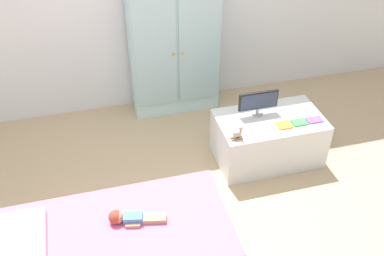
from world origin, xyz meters
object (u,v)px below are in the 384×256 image
at_px(bed, 116,242).
at_px(book_purple, 314,120).
at_px(tv_monitor, 258,101).
at_px(tv_stand, 268,138).
at_px(book_green, 299,122).
at_px(wardrobe, 174,46).
at_px(book_orange, 284,125).
at_px(rocking_horse_toy, 238,133).
at_px(doll, 127,218).

distance_m(bed, book_purple, 1.85).
bearing_deg(tv_monitor, book_purple, -26.09).
bearing_deg(tv_stand, bed, -154.02).
bearing_deg(book_green, wardrobe, 125.31).
xyz_separation_m(wardrobe, tv_stand, (0.58, -0.99, -0.47)).
height_order(wardrobe, book_purple, wardrobe).
bearing_deg(book_orange, rocking_horse_toy, -171.13).
bearing_deg(bed, book_orange, 21.05).
height_order(doll, tv_stand, tv_stand).
height_order(wardrobe, tv_stand, wardrobe).
xyz_separation_m(bed, doll, (0.10, 0.06, 0.15)).
relative_size(bed, doll, 4.08).
bearing_deg(tv_monitor, wardrobe, 118.95).
bearing_deg(book_green, doll, -161.54).
xyz_separation_m(tv_monitor, book_purple, (0.42, -0.21, -0.12)).
height_order(book_orange, book_green, book_green).
bearing_deg(book_purple, rocking_horse_toy, -174.59).
xyz_separation_m(rocking_horse_toy, book_purple, (0.69, 0.07, -0.05)).
xyz_separation_m(doll, book_green, (1.50, 0.50, 0.16)).
xyz_separation_m(rocking_horse_toy, book_green, (0.56, 0.07, -0.05)).
relative_size(bed, tv_monitor, 4.72).
relative_size(book_green, book_purple, 0.95).
relative_size(doll, wardrobe, 0.29).
bearing_deg(book_orange, book_green, 0.00).
bearing_deg(book_purple, wardrobe, 129.75).
height_order(wardrobe, rocking_horse_toy, wardrobe).
distance_m(tv_stand, book_green, 0.32).
height_order(bed, tv_monitor, tv_monitor).
bearing_deg(book_green, rocking_horse_toy, -173.27).
distance_m(rocking_horse_toy, book_orange, 0.43).
xyz_separation_m(book_orange, book_purple, (0.27, 0.00, -0.00)).
height_order(tv_stand, tv_monitor, tv_monitor).
xyz_separation_m(tv_monitor, book_orange, (0.15, -0.21, -0.12)).
height_order(doll, book_orange, book_orange).
height_order(bed, wardrobe, wardrobe).
xyz_separation_m(doll, rocking_horse_toy, (0.95, 0.44, 0.21)).
xyz_separation_m(wardrobe, book_purple, (0.92, -1.11, -0.25)).
distance_m(bed, doll, 0.19).
bearing_deg(rocking_horse_toy, doll, -155.27).
bearing_deg(tv_stand, doll, -154.55).
bearing_deg(book_orange, tv_stand, 119.33).
relative_size(wardrobe, tv_monitor, 4.01).
xyz_separation_m(doll, tv_monitor, (1.22, 0.71, 0.29)).
height_order(book_orange, book_purple, same).
xyz_separation_m(book_orange, book_green, (0.14, 0.00, 0.00)).
height_order(bed, tv_stand, tv_stand).
relative_size(wardrobe, book_orange, 10.99).
relative_size(tv_stand, tv_monitor, 2.61).
distance_m(book_orange, book_green, 0.14).
xyz_separation_m(rocking_horse_toy, book_orange, (0.42, 0.07, -0.05)).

